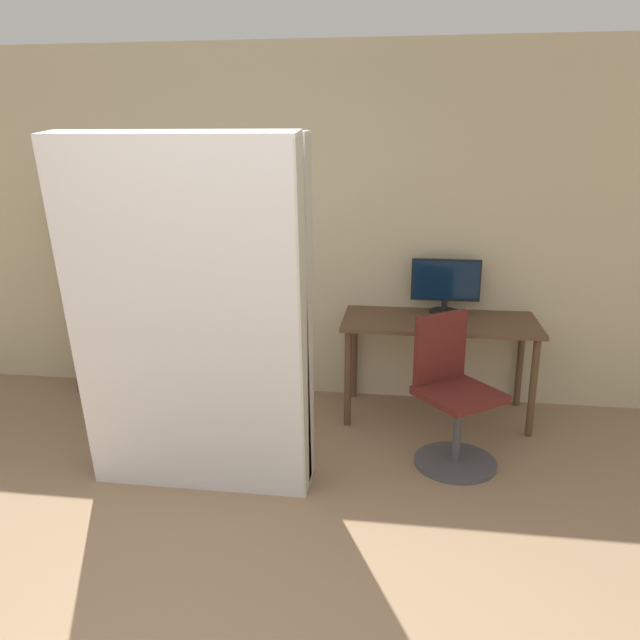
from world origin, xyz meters
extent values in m
cube|color=#C6B793|center=(0.00, 3.36, 1.35)|extent=(8.00, 0.06, 2.70)
cube|color=brown|center=(0.97, 3.01, 0.73)|extent=(1.40, 0.65, 0.03)
cylinder|color=brown|center=(0.33, 2.74, 0.36)|extent=(0.05, 0.05, 0.72)
cylinder|color=brown|center=(1.61, 2.74, 0.36)|extent=(0.05, 0.05, 0.72)
cylinder|color=brown|center=(0.33, 3.27, 0.36)|extent=(0.05, 0.05, 0.72)
cylinder|color=brown|center=(1.61, 3.27, 0.36)|extent=(0.05, 0.05, 0.72)
cylinder|color=black|center=(1.01, 3.20, 0.76)|extent=(0.22, 0.22, 0.02)
cylinder|color=black|center=(1.01, 3.20, 0.81)|extent=(0.04, 0.04, 0.09)
cube|color=black|center=(1.01, 3.21, 1.00)|extent=(0.51, 0.02, 0.31)
cube|color=#0A1E38|center=(1.01, 3.20, 1.00)|extent=(0.49, 0.03, 0.29)
cylinder|color=#4C4C51|center=(1.07, 2.25, 0.01)|extent=(0.52, 0.52, 0.03)
cylinder|color=#4C4C51|center=(1.07, 2.25, 0.24)|extent=(0.05, 0.05, 0.43)
cube|color=#591E19|center=(1.07, 2.25, 0.48)|extent=(0.62, 0.62, 0.05)
cube|color=#591E19|center=(0.95, 2.41, 0.73)|extent=(0.34, 0.28, 0.45)
cube|color=brown|center=(-1.93, 3.18, 0.86)|extent=(0.02, 0.30, 1.72)
cube|color=brown|center=(-1.20, 3.18, 0.86)|extent=(0.02, 0.30, 1.72)
cube|color=brown|center=(-1.56, 3.32, 0.86)|extent=(0.75, 0.02, 1.72)
cube|color=brown|center=(-1.56, 3.18, 0.01)|extent=(0.71, 0.27, 0.02)
cube|color=brown|center=(-1.56, 3.18, 0.35)|extent=(0.71, 0.27, 0.02)
cube|color=brown|center=(-1.56, 3.18, 0.69)|extent=(0.71, 0.27, 0.02)
cube|color=brown|center=(-1.56, 3.18, 1.03)|extent=(0.71, 0.27, 0.02)
cube|color=brown|center=(-1.56, 3.18, 1.37)|extent=(0.71, 0.27, 0.02)
cube|color=brown|center=(-1.56, 3.18, 1.71)|extent=(0.71, 0.27, 0.02)
cube|color=brown|center=(-1.89, 3.21, 0.13)|extent=(0.04, 0.21, 0.23)
cube|color=#232328|center=(-1.85, 3.14, 0.12)|extent=(0.02, 0.18, 0.20)
cube|color=#232328|center=(-1.82, 3.19, 0.15)|extent=(0.03, 0.20, 0.27)
cube|color=#287A38|center=(-1.78, 3.13, 0.16)|extent=(0.03, 0.15, 0.28)
cube|color=silver|center=(-1.75, 3.17, 0.12)|extent=(0.03, 0.21, 0.21)
cube|color=gold|center=(-1.71, 3.16, 0.12)|extent=(0.03, 0.22, 0.20)
cube|color=red|center=(-1.67, 3.17, 0.13)|extent=(0.03, 0.22, 0.23)
cube|color=brown|center=(-1.63, 3.19, 0.12)|extent=(0.03, 0.19, 0.21)
cube|color=teal|center=(-1.60, 3.19, 0.14)|extent=(0.03, 0.21, 0.24)
cube|color=silver|center=(-1.89, 3.20, 0.48)|extent=(0.03, 0.18, 0.25)
cube|color=#232328|center=(-1.86, 3.21, 0.48)|extent=(0.03, 0.20, 0.23)
cube|color=#287A38|center=(-1.82, 3.19, 0.47)|extent=(0.03, 0.22, 0.22)
cube|color=brown|center=(-1.79, 3.22, 0.50)|extent=(0.02, 0.19, 0.29)
cube|color=#7A2D84|center=(-1.76, 3.19, 0.50)|extent=(0.03, 0.18, 0.28)
cube|color=brown|center=(-1.72, 3.16, 0.48)|extent=(0.02, 0.18, 0.23)
cube|color=#232328|center=(-1.70, 3.16, 0.49)|extent=(0.03, 0.21, 0.26)
cube|color=#7A2D84|center=(-1.65, 3.16, 0.47)|extent=(0.03, 0.17, 0.22)
cube|color=gold|center=(-1.89, 3.19, 0.81)|extent=(0.04, 0.19, 0.22)
cube|color=#232328|center=(-1.85, 3.16, 0.81)|extent=(0.03, 0.18, 0.23)
cube|color=#1E4C9E|center=(-1.82, 3.19, 0.85)|extent=(0.03, 0.19, 0.29)
cube|color=brown|center=(-1.78, 3.19, 0.83)|extent=(0.03, 0.17, 0.25)
cube|color=#287A38|center=(-1.74, 3.19, 0.80)|extent=(0.04, 0.20, 0.20)
cube|color=orange|center=(-1.90, 3.22, 1.18)|extent=(0.02, 0.19, 0.29)
cube|color=red|center=(-1.86, 3.17, 1.16)|extent=(0.03, 0.20, 0.24)
cube|color=brown|center=(-1.82, 3.21, 1.15)|extent=(0.04, 0.20, 0.22)
cube|color=gold|center=(-1.78, 3.15, 1.15)|extent=(0.03, 0.19, 0.21)
cube|color=#287A38|center=(-1.74, 3.18, 1.18)|extent=(0.02, 0.17, 0.28)
cube|color=#7A2D84|center=(-1.71, 3.15, 1.18)|extent=(0.03, 0.16, 0.27)
cube|color=#232328|center=(-1.67, 3.19, 1.17)|extent=(0.02, 0.22, 0.25)
cube|color=#287A38|center=(-1.63, 3.15, 1.14)|extent=(0.04, 0.21, 0.19)
cube|color=teal|center=(-1.89, 3.22, 1.50)|extent=(0.03, 0.17, 0.24)
cube|color=silver|center=(-1.86, 3.19, 1.52)|extent=(0.03, 0.20, 0.29)
cube|color=teal|center=(-1.83, 3.17, 1.51)|extent=(0.03, 0.23, 0.26)
cube|color=gold|center=(-1.79, 3.16, 1.51)|extent=(0.03, 0.19, 0.26)
cube|color=#7A2D84|center=(-1.74, 3.19, 1.53)|extent=(0.04, 0.16, 0.29)
cube|color=#7A2D84|center=(-1.71, 3.17, 1.52)|extent=(0.03, 0.19, 0.27)
cube|color=red|center=(-1.67, 3.14, 1.50)|extent=(0.03, 0.16, 0.24)
cube|color=silver|center=(-0.46, 1.71, 1.03)|extent=(1.30, 0.44, 2.05)
cube|color=beige|center=(0.18, 1.71, 1.03)|extent=(0.01, 0.44, 2.01)
cube|color=silver|center=(-0.46, 1.90, 1.02)|extent=(1.30, 0.29, 2.05)
cube|color=beige|center=(0.18, 1.90, 1.02)|extent=(0.01, 0.29, 2.01)
camera|label=1|loc=(0.71, -1.42, 1.99)|focal=35.00mm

